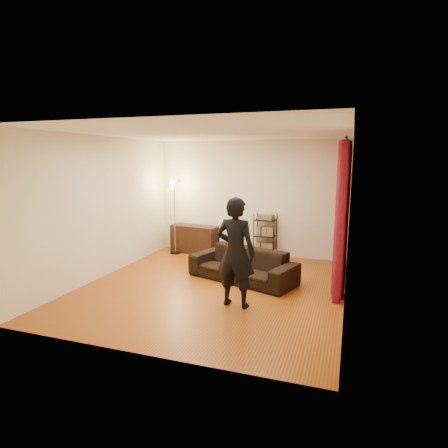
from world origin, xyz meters
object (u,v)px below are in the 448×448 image
at_px(person, 236,252).
at_px(floor_lamp, 175,216).
at_px(sofa, 242,265).
at_px(wire_shelf, 265,236).
at_px(storage_boxes, 226,238).
at_px(media_cabinet, 195,239).

height_order(person, floor_lamp, floor_lamp).
distance_m(person, floor_lamp, 3.57).
height_order(sofa, wire_shelf, wire_shelf).
bearing_deg(sofa, storage_boxes, 136.63).
height_order(storage_boxes, floor_lamp, floor_lamp).
bearing_deg(sofa, person, -60.12).
xyz_separation_m(person, storage_boxes, (-1.11, 2.88, -0.43)).
bearing_deg(storage_boxes, sofa, -62.12).
bearing_deg(person, sofa, -72.63).
height_order(person, media_cabinet, person).
bearing_deg(floor_lamp, media_cabinet, 25.22).
xyz_separation_m(media_cabinet, storage_boxes, (0.82, -0.01, 0.09)).
distance_m(sofa, storage_boxes, 1.86).
xyz_separation_m(person, media_cabinet, (-1.93, 2.89, -0.52)).
bearing_deg(media_cabinet, floor_lamp, -146.29).
bearing_deg(storage_boxes, floor_lamp, -171.19).
distance_m(sofa, person, 1.38).
height_order(sofa, person, person).
relative_size(sofa, person, 1.19).
relative_size(person, wire_shelf, 1.66).
height_order(media_cabinet, storage_boxes, storage_boxes).
bearing_deg(wire_shelf, sofa, -111.62).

